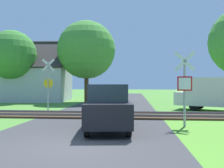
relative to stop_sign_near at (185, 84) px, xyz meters
name	(u,v)px	position (x,y,z in m)	size (l,w,h in m)	color
ground_plane	(70,147)	(-3.92, -3.74, -1.77)	(160.00, 160.00, 0.00)	#4C8433
road_asphalt	(84,133)	(-3.92, -1.74, -1.77)	(6.54, 80.00, 0.01)	#38383A
rail_track	(102,115)	(-3.92, 3.14, -1.72)	(60.00, 2.60, 0.22)	#422D1E
stop_sign_near	(185,84)	(0.00, 0.00, 0.00)	(0.87, 0.18, 3.18)	#9E9EA5
crossing_sign_far	(48,81)	(-8.01, 6.04, 0.22)	(0.87, 0.18, 3.56)	#9E9EA5
house	(37,83)	(-12.53, 15.32, 0.20)	(7.38, 7.14, 6.42)	#B7B7BC
tree_center	(86,50)	(-6.78, 13.57, 3.39)	(5.70, 5.70, 8.03)	#513823
tree_left	(12,55)	(-13.86, 12.40, 2.84)	(4.73, 4.73, 6.98)	#513823
mail_truck	(216,92)	(3.37, 6.52, -0.54)	(5.21, 3.87, 2.24)	silver
parked_car	(108,107)	(-3.14, -0.98, -0.88)	(2.05, 4.15, 1.78)	black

